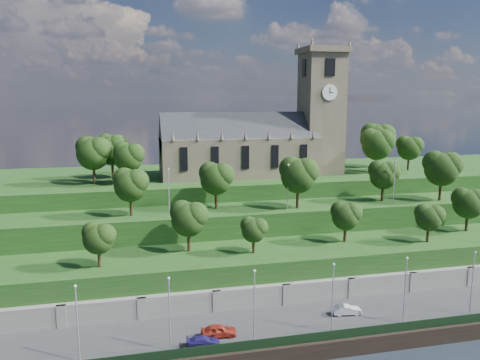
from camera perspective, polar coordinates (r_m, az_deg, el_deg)
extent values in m
plane|color=#1B222C|center=(62.35, 13.77, -20.00)|extent=(320.00, 320.00, 0.00)
cube|color=#2D2D30|center=(66.62, 11.40, -16.87)|extent=(160.00, 12.00, 2.00)
cube|color=black|center=(61.78, 13.84, -19.13)|extent=(160.00, 0.50, 2.20)
cube|color=black|center=(61.58, 13.61, -17.64)|extent=(160.00, 0.10, 1.20)
cube|color=slate|center=(70.95, 9.40, -13.74)|extent=(160.00, 2.00, 5.00)
cube|color=slate|center=(66.25, -20.87, -16.07)|extent=(1.20, 0.60, 5.00)
cube|color=slate|center=(65.54, -11.84, -15.89)|extent=(1.20, 0.60, 5.00)
cube|color=slate|center=(66.35, -2.85, -15.35)|extent=(1.20, 0.60, 5.00)
cube|color=slate|center=(68.63, 5.67, -14.49)|extent=(1.20, 0.60, 5.00)
cube|color=slate|center=(72.23, 13.42, -13.44)|extent=(1.20, 0.60, 5.00)
cube|color=slate|center=(76.97, 20.27, -12.30)|extent=(1.20, 0.60, 5.00)
cube|color=slate|center=(82.65, 26.19, -11.17)|extent=(1.20, 0.60, 5.00)
cube|color=#193E14|center=(75.54, 7.68, -10.96)|extent=(160.00, 12.00, 8.00)
cube|color=#193E14|center=(84.70, 5.07, -7.15)|extent=(160.00, 10.00, 12.00)
cube|color=#193E14|center=(103.79, 1.50, -3.06)|extent=(160.00, 32.00, 15.00)
cube|color=brown|center=(97.03, -0.17, 2.93)|extent=(32.00, 12.00, 8.00)
cube|color=#22252A|center=(96.63, -0.17, 5.28)|extent=(32.00, 10.18, 10.18)
cone|color=brown|center=(88.49, -8.21, 5.34)|extent=(0.70, 0.70, 1.80)
cone|color=brown|center=(89.00, -5.20, 5.43)|extent=(0.70, 0.70, 1.80)
cone|color=brown|center=(89.75, -2.23, 5.50)|extent=(0.70, 0.70, 1.80)
cone|color=brown|center=(90.73, 0.68, 5.55)|extent=(0.70, 0.70, 1.80)
cone|color=brown|center=(91.94, 3.52, 5.59)|extent=(0.70, 0.70, 1.80)
cone|color=brown|center=(93.37, 6.28, 5.62)|extent=(0.70, 0.70, 1.80)
cone|color=brown|center=(95.01, 8.95, 5.63)|extent=(0.70, 0.70, 1.80)
cube|color=black|center=(89.05, -6.85, 2.55)|extent=(1.40, 0.25, 4.50)
cube|color=black|center=(89.88, -3.04, 2.68)|extent=(1.40, 0.25, 4.50)
cube|color=black|center=(91.10, 0.68, 2.79)|extent=(1.40, 0.25, 4.50)
cube|color=black|center=(92.69, 4.29, 2.88)|extent=(1.40, 0.25, 4.50)
cube|color=black|center=(94.63, 7.77, 2.97)|extent=(1.40, 0.25, 4.50)
cube|color=brown|center=(101.88, 9.85, 7.91)|extent=(8.00, 8.00, 25.00)
cube|color=brown|center=(102.30, 10.07, 15.26)|extent=(9.20, 9.20, 1.20)
cone|color=brown|center=(97.24, 8.79, 16.30)|extent=(0.80, 0.80, 1.60)
cone|color=brown|center=(104.68, 7.11, 15.87)|extent=(0.80, 0.80, 1.60)
cone|color=brown|center=(100.42, 13.20, 15.95)|extent=(0.80, 0.80, 1.60)
cone|color=brown|center=(107.65, 11.27, 15.60)|extent=(0.80, 0.80, 1.60)
cube|color=black|center=(98.27, 10.96, 13.36)|extent=(2.00, 0.25, 3.50)
cube|color=black|center=(105.78, 9.13, 13.15)|extent=(2.00, 0.25, 3.50)
cube|color=black|center=(100.51, 7.81, 13.36)|extent=(0.25, 2.00, 3.50)
cube|color=black|center=(103.66, 12.14, 13.13)|extent=(0.25, 2.00, 3.50)
cylinder|color=white|center=(98.05, 10.87, 10.44)|extent=(3.20, 0.30, 3.20)
cylinder|color=white|center=(103.50, 12.06, 10.36)|extent=(0.30, 3.20, 3.20)
cube|color=black|center=(97.89, 10.92, 10.73)|extent=(0.12, 0.05, 1.10)
cube|color=black|center=(98.04, 11.13, 10.43)|extent=(0.80, 0.05, 0.12)
cylinder|color=black|center=(67.60, -16.77, -9.02)|extent=(0.48, 0.48, 2.72)
sphere|color=black|center=(66.82, -16.88, -6.88)|extent=(4.23, 4.23, 4.23)
sphere|color=black|center=(66.18, -16.20, -6.44)|extent=(3.17, 3.17, 3.17)
sphere|color=black|center=(67.15, -17.52, -6.08)|extent=(2.96, 2.96, 2.96)
cylinder|color=black|center=(71.54, -6.25, -7.32)|extent=(0.51, 0.51, 3.35)
sphere|color=black|center=(70.65, -6.30, -4.81)|extent=(5.21, 5.21, 5.21)
sphere|color=black|center=(70.08, -5.41, -4.26)|extent=(3.91, 3.91, 3.91)
sphere|color=black|center=(70.93, -7.11, -3.90)|extent=(3.65, 3.65, 3.65)
cylinder|color=black|center=(70.51, 1.67, -7.95)|extent=(0.46, 0.46, 2.36)
sphere|color=black|center=(69.85, 1.68, -6.16)|extent=(3.67, 3.67, 3.67)
sphere|color=black|center=(69.54, 2.35, -5.77)|extent=(2.76, 2.76, 2.76)
sphere|color=black|center=(69.92, 1.07, -5.52)|extent=(2.57, 2.57, 2.57)
cylinder|color=black|center=(77.52, 12.69, -6.34)|extent=(0.49, 0.49, 2.84)
sphere|color=black|center=(76.81, 12.76, -4.37)|extent=(4.43, 4.43, 4.43)
sphere|color=black|center=(76.65, 13.52, -3.92)|extent=(3.32, 3.32, 3.32)
sphere|color=black|center=(76.76, 12.09, -3.68)|extent=(3.10, 3.10, 3.10)
cylinder|color=black|center=(81.49, 21.92, -6.09)|extent=(0.48, 0.48, 2.67)
sphere|color=black|center=(80.85, 22.04, -4.34)|extent=(4.15, 4.15, 4.15)
sphere|color=black|center=(80.86, 22.72, -3.93)|extent=(3.11, 3.11, 3.11)
sphere|color=black|center=(80.67, 21.44, -3.72)|extent=(2.91, 2.91, 2.91)
cylinder|color=black|center=(90.64, 25.92, -4.60)|extent=(0.51, 0.51, 3.29)
sphere|color=black|center=(89.95, 26.07, -2.64)|extent=(5.12, 5.12, 5.12)
sphere|color=black|center=(90.06, 26.82, -2.18)|extent=(3.84, 3.84, 3.84)
sphere|color=black|center=(89.68, 25.42, -1.96)|extent=(3.58, 3.58, 3.58)
cylinder|color=black|center=(77.82, -13.14, -3.05)|extent=(0.51, 0.51, 3.38)
sphere|color=black|center=(77.17, -13.23, -0.69)|extent=(5.26, 5.26, 5.26)
sphere|color=black|center=(76.51, -12.47, -0.15)|extent=(3.94, 3.94, 3.94)
sphere|color=black|center=(77.65, -13.94, 0.14)|extent=(3.68, 3.68, 3.68)
cylinder|color=black|center=(80.93, -2.94, -2.26)|extent=(0.52, 0.52, 3.49)
sphere|color=black|center=(80.28, -2.96, 0.09)|extent=(5.44, 5.44, 5.44)
sphere|color=black|center=(79.81, -2.13, 0.64)|extent=(4.08, 4.08, 4.08)
sphere|color=black|center=(80.61, -3.72, 0.91)|extent=(3.81, 3.81, 3.81)
cylinder|color=black|center=(81.57, 7.04, -2.09)|extent=(0.53, 0.53, 3.88)
sphere|color=black|center=(80.88, 7.10, 0.50)|extent=(6.03, 6.03, 6.03)
sphere|color=black|center=(80.60, 8.06, 1.10)|extent=(4.52, 4.52, 4.52)
sphere|color=black|center=(81.04, 6.23, 1.40)|extent=(4.22, 4.22, 4.22)
cylinder|color=black|center=(90.70, 16.97, -1.44)|extent=(0.50, 0.50, 3.26)
sphere|color=black|center=(90.15, 17.08, 0.53)|extent=(5.07, 5.07, 5.07)
sphere|color=black|center=(90.12, 17.82, 0.97)|extent=(3.80, 3.80, 3.80)
sphere|color=black|center=(90.11, 16.42, 1.21)|extent=(3.55, 3.55, 3.55)
cylinder|color=black|center=(94.80, 23.21, -1.10)|extent=(0.54, 0.54, 4.01)
sphere|color=black|center=(94.19, 23.37, 1.21)|extent=(6.23, 6.23, 6.23)
sphere|color=black|center=(94.31, 24.25, 1.73)|extent=(4.67, 4.67, 4.67)
sphere|color=black|center=(94.01, 22.61, 2.01)|extent=(4.36, 4.36, 4.36)
cylinder|color=black|center=(91.26, -17.37, 0.72)|extent=(0.53, 0.53, 3.88)
sphere|color=black|center=(90.77, -17.49, 3.06)|extent=(6.03, 6.03, 6.03)
sphere|color=black|center=(89.99, -16.78, 3.62)|extent=(4.52, 4.52, 4.52)
sphere|color=black|center=(91.48, -18.15, 3.83)|extent=(4.22, 4.22, 4.22)
cylinder|color=black|center=(97.00, -15.27, 1.34)|extent=(0.53, 0.53, 3.84)
sphere|color=black|center=(96.54, -15.37, 3.52)|extent=(5.98, 5.98, 5.98)
sphere|color=black|center=(95.81, -14.70, 4.04)|extent=(4.49, 4.49, 4.49)
sphere|color=black|center=(97.21, -16.01, 4.24)|extent=(4.19, 4.19, 4.19)
cylinder|color=black|center=(89.04, -13.36, 0.53)|extent=(0.51, 0.51, 3.41)
sphere|color=black|center=(88.58, -13.45, 2.64)|extent=(5.30, 5.30, 5.30)
sphere|color=black|center=(87.95, -12.78, 3.14)|extent=(3.98, 3.98, 3.98)
sphere|color=black|center=(89.13, -14.07, 3.34)|extent=(3.71, 3.71, 3.71)
cylinder|color=black|center=(104.07, 16.24, 1.93)|extent=(0.54, 0.54, 4.10)
sphere|color=black|center=(103.62, 16.34, 4.10)|extent=(6.39, 6.39, 6.39)
sphere|color=black|center=(103.62, 17.16, 4.59)|extent=(4.79, 4.79, 4.79)
sphere|color=black|center=(103.67, 15.62, 4.85)|extent=(4.47, 4.47, 4.47)
cylinder|color=black|center=(113.19, 16.30, 2.62)|extent=(0.56, 0.56, 4.42)
sphere|color=black|center=(112.75, 16.40, 4.77)|extent=(6.88, 6.88, 6.88)
sphere|color=black|center=(112.76, 17.21, 5.26)|extent=(5.16, 5.16, 5.16)
sphere|color=black|center=(112.81, 15.69, 5.51)|extent=(4.81, 4.81, 4.81)
cylinder|color=black|center=(110.47, 19.83, 1.97)|extent=(0.51, 0.51, 3.32)
sphere|color=black|center=(110.10, 19.93, 3.62)|extent=(5.16, 5.16, 5.16)
sphere|color=black|center=(110.16, 20.55, 3.99)|extent=(3.87, 3.87, 3.87)
sphere|color=black|center=(110.06, 19.38, 4.19)|extent=(3.61, 3.61, 3.61)
cylinder|color=#B2B2B7|center=(56.42, -19.19, -16.34)|extent=(0.16, 0.16, 8.72)
sphere|color=silver|center=(54.63, -19.46, -12.12)|extent=(0.36, 0.36, 0.36)
cylinder|color=#B2B2B7|center=(56.13, -8.58, -16.02)|extent=(0.16, 0.16, 8.72)
sphere|color=silver|center=(54.33, -8.71, -11.77)|extent=(0.36, 0.36, 0.36)
cylinder|color=#B2B2B7|center=(57.60, 1.75, -15.20)|extent=(0.16, 0.16, 8.72)
sphere|color=silver|center=(55.84, 1.77, -11.04)|extent=(0.36, 0.36, 0.36)
cylinder|color=#B2B2B7|center=(60.70, 11.20, -14.03)|extent=(0.16, 0.16, 8.72)
sphere|color=silver|center=(59.04, 11.35, -10.05)|extent=(0.36, 0.36, 0.36)
cylinder|color=#B2B2B7|center=(65.21, 19.45, -12.70)|extent=(0.16, 0.16, 8.72)
sphere|color=silver|center=(63.66, 19.68, -8.96)|extent=(0.36, 0.36, 0.36)
cylinder|color=#B2B2B7|center=(70.84, 26.44, -11.35)|extent=(0.16, 0.16, 8.72)
sphere|color=silver|center=(69.43, 26.73, -7.89)|extent=(0.36, 0.36, 0.36)
cylinder|color=#B2B2B7|center=(75.60, -8.66, -1.62)|extent=(0.16, 0.16, 7.67)
sphere|color=silver|center=(74.92, -8.74, 1.35)|extent=(0.36, 0.36, 0.36)
cylinder|color=#B2B2B7|center=(79.56, 5.85, -0.98)|extent=(0.16, 0.16, 7.67)
sphere|color=silver|center=(78.91, 5.90, 1.84)|extent=(0.36, 0.36, 0.36)
cylinder|color=#B2B2B7|center=(88.00, 18.28, -0.38)|extent=(0.16, 0.16, 7.67)
sphere|color=silver|center=(87.42, 18.42, 2.17)|extent=(0.36, 0.36, 0.36)
imported|color=maroon|center=(60.21, -2.61, -17.87)|extent=(4.50, 2.08, 1.49)
imported|color=silver|center=(67.06, 12.89, -15.18)|extent=(4.08, 1.87, 1.30)
imported|color=navy|center=(58.42, -4.50, -19.01)|extent=(4.07, 1.88, 1.15)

